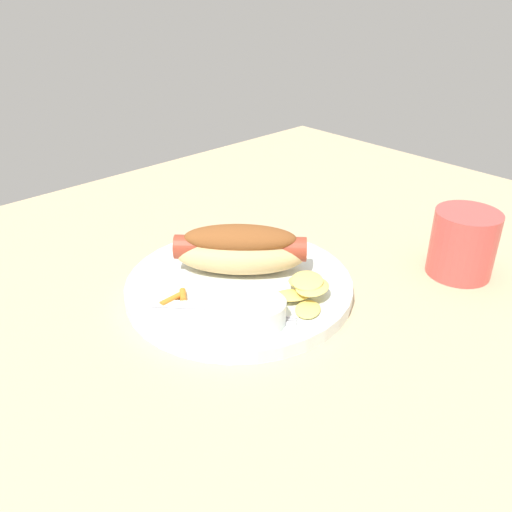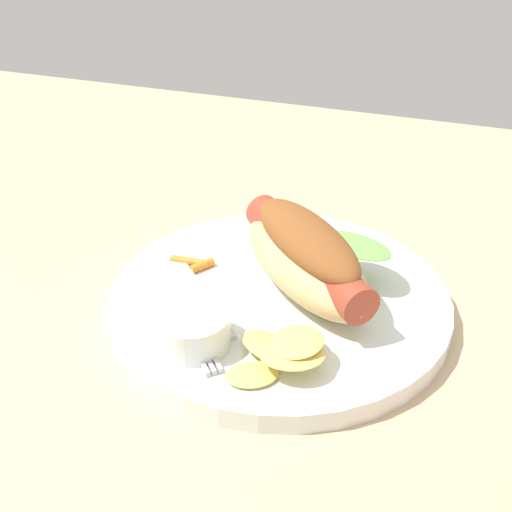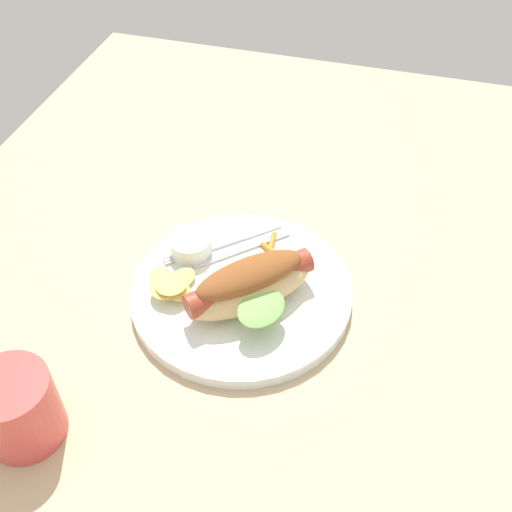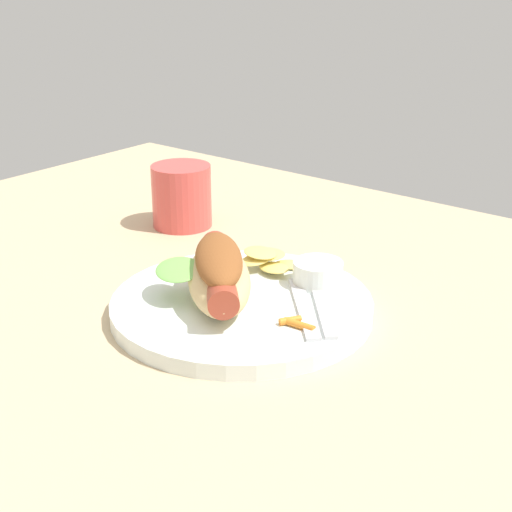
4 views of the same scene
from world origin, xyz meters
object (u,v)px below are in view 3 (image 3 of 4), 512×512
(sauce_ramekin, at_px, (191,246))
(knife, at_px, (241,248))
(carrot_garnish, at_px, (270,245))
(fork, at_px, (226,242))
(chips_pile, at_px, (171,284))
(plate, at_px, (239,289))
(hot_dog, at_px, (250,284))
(drinking_cup, at_px, (18,409))

(sauce_ramekin, height_order, knife, sauce_ramekin)
(carrot_garnish, bearing_deg, fork, 99.70)
(chips_pile, bearing_deg, knife, -33.32)
(plate, bearing_deg, carrot_garnish, -14.80)
(sauce_ramekin, bearing_deg, plate, -115.64)
(sauce_ramekin, distance_m, chips_pile, 0.07)
(fork, bearing_deg, plate, 78.68)
(hot_dog, distance_m, sauce_ramekin, 0.11)
(hot_dog, bearing_deg, knife, -110.40)
(carrot_garnish, relative_size, drinking_cup, 0.45)
(carrot_garnish, bearing_deg, knife, 113.31)
(hot_dog, relative_size, chips_pile, 2.13)
(knife, relative_size, drinking_cup, 1.62)
(knife, bearing_deg, fork, -56.83)
(plate, height_order, sauce_ramekin, sauce_ramekin)
(drinking_cup, bearing_deg, plate, -32.55)
(plate, xyz_separation_m, carrot_garnish, (0.07, -0.02, 0.01))
(carrot_garnish, bearing_deg, drinking_cup, 151.23)
(hot_dog, xyz_separation_m, sauce_ramekin, (0.06, 0.09, -0.02))
(chips_pile, bearing_deg, plate, -67.25)
(chips_pile, bearing_deg, drinking_cup, 159.64)
(knife, bearing_deg, hot_dog, 70.91)
(hot_dog, relative_size, fork, 1.20)
(sauce_ramekin, bearing_deg, fork, -51.82)
(hot_dog, relative_size, carrot_garnish, 4.21)
(sauce_ramekin, bearing_deg, knife, -68.02)
(sauce_ramekin, relative_size, knife, 0.39)
(plate, bearing_deg, knife, 14.45)
(fork, bearing_deg, sauce_ramekin, -3.01)
(plate, xyz_separation_m, sauce_ramekin, (0.03, 0.07, 0.02))
(hot_dog, xyz_separation_m, drinking_cup, (-0.21, 0.17, -0.00))
(sauce_ramekin, distance_m, knife, 0.06)
(fork, relative_size, drinking_cup, 1.56)
(sauce_ramekin, bearing_deg, carrot_garnish, -67.52)
(plate, distance_m, sauce_ramekin, 0.08)
(carrot_garnish, bearing_deg, plate, 165.20)
(plate, xyz_separation_m, hot_dog, (-0.02, -0.02, 0.04))
(plate, distance_m, knife, 0.06)
(sauce_ramekin, relative_size, drinking_cup, 0.64)
(plate, height_order, chips_pile, chips_pile)
(plate, xyz_separation_m, chips_pile, (-0.03, 0.07, 0.02))
(drinking_cup, bearing_deg, knife, -24.65)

